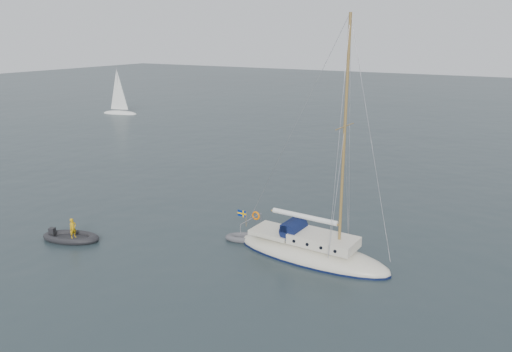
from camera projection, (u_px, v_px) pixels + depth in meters
The scene contains 5 objects.
ground at pixel (294, 268), 29.09m from camera, with size 300.00×300.00×0.00m, color black.
sailboat at pixel (312, 240), 30.22m from camera, with size 10.48×3.14×14.93m.
dinghy at pixel (246, 238), 33.00m from camera, with size 2.75×1.24×0.39m.
rib at pixel (71, 237), 33.01m from camera, with size 3.96×1.80×1.56m.
distant_yacht_a at pixel (118, 93), 83.67m from camera, with size 6.25×3.33×8.28m.
Camera 1 is at (11.47, -23.96, 13.23)m, focal length 35.00 mm.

